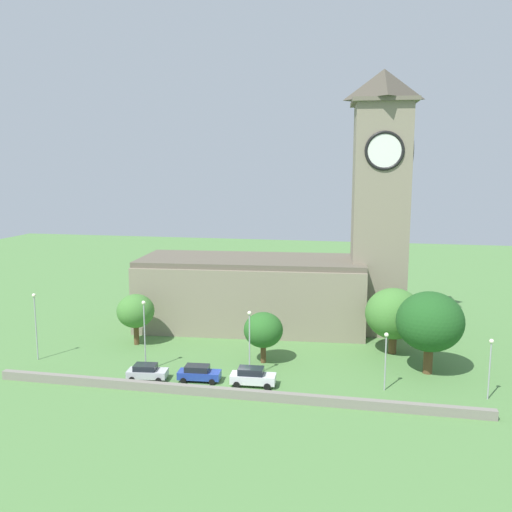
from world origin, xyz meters
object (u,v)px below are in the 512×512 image
Objects in this scene: car_white at (253,377)px; tree_riverside_west at (394,314)px; streetlamp_west_mid at (144,325)px; streetlamp_east_mid at (386,351)px; streetlamp_east_end at (490,358)px; church at (291,265)px; streetlamp_west_end at (35,316)px; streetlamp_central at (250,334)px; tree_churchyard at (263,330)px; tree_riverside_east at (430,322)px; tree_by_tower at (136,311)px; car_blue at (199,373)px; car_silver at (147,372)px.

tree_riverside_west reaches higher than car_white.
streetlamp_west_mid is 1.32× the size of streetlamp_east_mid.
streetlamp_east_end reaches higher than car_white.
streetlamp_west_mid is at bearing -157.10° from tree_riverside_west.
streetlamp_west_end is (-26.90, -19.01, -3.70)m from church.
streetlamp_west_mid is at bearing -178.79° from streetlamp_central.
streetlamp_central is at bearing 110.07° from car_white.
streetlamp_west_end is at bearing 178.66° from streetlamp_central.
tree_churchyard is at bearing -157.04° from tree_riverside_west.
tree_riverside_east is at bearing 5.93° from streetlamp_west_end.
tree_riverside_west is at bearing 42.35° from car_white.
tree_riverside_east is at bearing 129.79° from streetlamp_east_end.
tree_riverside_east reaches higher than tree_by_tower.
streetlamp_east_mid is at bearing -2.34° from streetlamp_central.
car_blue is at bearing -129.16° from tree_churchyard.
streetlamp_central is 1.24× the size of tree_churchyard.
streetlamp_west_mid reaches higher than tree_churchyard.
streetlamp_east_mid is 0.75× the size of tree_riverside_west.
streetlamp_east_mid is at bearing 4.16° from car_blue.
car_white is 0.59× the size of tree_riverside_west.
car_blue is 5.76m from car_white.
car_blue is 8.08m from streetlamp_west_mid.
streetlamp_central is 1.21× the size of streetlamp_east_end.
car_silver is at bearing -118.60° from church.
tree_by_tower is at bearing -147.49° from church.
car_silver is 13.66m from tree_churchyard.
church is 4.73× the size of streetlamp_west_mid.
tree_churchyard is at bearing 166.10° from streetlamp_east_end.
streetlamp_west_end is at bearing 167.85° from car_silver.
tree_by_tower is at bearing 118.58° from car_silver.
church is at bearing 32.51° from tree_by_tower.
streetlamp_west_mid is at bearing 179.27° from streetlamp_east_mid.
streetlamp_west_mid is 1.22× the size of tree_by_tower.
tree_by_tower is at bearing 153.48° from streetlamp_central.
car_blue is at bearing -7.13° from streetlamp_west_end.
tree_churchyard is (-23.07, 5.71, -0.28)m from streetlamp_east_end.
tree_riverside_east is 18.19m from tree_churchyard.
car_white is 20.19m from tree_by_tower.
tree_riverside_east is (23.65, 7.10, 4.89)m from car_blue.
streetlamp_east_end is at bearing -1.67° from streetlamp_west_end.
streetlamp_central is 19.36m from tree_riverside_east.
car_white is at bearing -5.83° from streetlamp_west_end.
streetlamp_west_mid reaches higher than streetlamp_west_end.
car_white is 7.51m from tree_churchyard.
tree_by_tower reaches higher than tree_churchyard.
car_silver is 15.75m from streetlamp_west_end.
church is 23.08m from car_white.
streetlamp_east_mid is (18.94, 1.38, 3.22)m from car_blue.
church is at bearing 121.43° from streetlamp_east_mid.
streetlamp_east_end reaches higher than car_blue.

